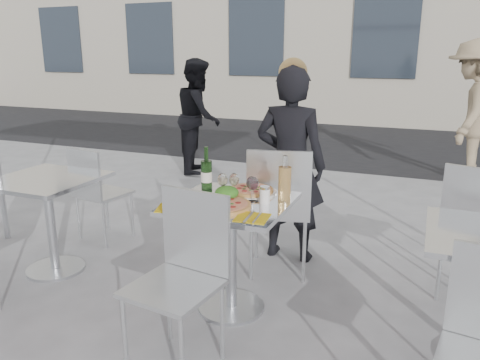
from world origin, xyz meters
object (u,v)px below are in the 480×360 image
at_px(woman_diner, 290,165).
at_px(wineglass_red_a, 253,184).
at_px(wineglass_white_a, 223,180).
at_px(chair_far, 279,202).
at_px(napkin_right, 252,217).
at_px(chair_near, 184,265).
at_px(sugar_shaker, 265,195).
at_px(napkin_left, 172,208).
at_px(salad_plate, 227,194).
at_px(pedestrian_a, 199,116).
at_px(side_table_left, 49,205).
at_px(wineglass_red_b, 252,184).
at_px(wine_bottle, 207,173).
at_px(main_table, 231,233).
at_px(pizza_far, 251,191).
at_px(carafe, 285,183).
at_px(pizza_near, 222,205).
at_px(side_chair_rfar, 480,224).
at_px(side_chair_lfar, 95,187).
at_px(pedestrian_b, 471,112).
at_px(wineglass_white_b, 234,180).

distance_m(woman_diner, wineglass_red_a, 0.90).
bearing_deg(woman_diner, wineglass_white_a, 78.20).
relative_size(chair_far, napkin_right, 4.98).
relative_size(chair_near, sugar_shaker, 8.80).
bearing_deg(napkin_left, salad_plate, 32.95).
bearing_deg(napkin_right, pedestrian_a, 116.13).
bearing_deg(side_table_left, wineglass_red_a, 2.01).
xyz_separation_m(side_table_left, napkin_left, (1.23, -0.26, 0.21)).
relative_size(chair_near, wineglass_red_b, 5.98).
height_order(woman_diner, napkin_right, woman_diner).
distance_m(side_table_left, wine_bottle, 1.30).
relative_size(wine_bottle, wineglass_red_b, 1.87).
xyz_separation_m(wineglass_red_b, napkin_right, (0.12, -0.29, -0.11)).
bearing_deg(napkin_left, main_table, 25.58).
bearing_deg(napkin_right, chair_near, -133.93).
bearing_deg(pizza_far, side_table_left, -172.12).
bearing_deg(carafe, napkin_left, -146.07).
distance_m(salad_plate, wineglass_white_a, 0.09).
bearing_deg(chair_far, pizza_near, 63.27).
relative_size(main_table, carafe, 2.59).
bearing_deg(side_chair_rfar, side_table_left, 29.95).
height_order(side_chair_rfar, pizza_near, side_chair_rfar).
distance_m(wineglass_red_a, napkin_right, 0.33).
distance_m(woman_diner, salad_plate, 0.93).
bearing_deg(salad_plate, wineglass_white_a, 140.12).
bearing_deg(sugar_shaker, main_table, -167.16).
bearing_deg(sugar_shaker, pedestrian_a, 123.20).
bearing_deg(wineglass_white_a, main_table, -37.68).
bearing_deg(chair_far, salad_plate, 57.26).
distance_m(side_chair_lfar, carafe, 1.96).
relative_size(side_chair_lfar, carafe, 2.96).
relative_size(pizza_near, wineglass_white_a, 2.24).
distance_m(sugar_shaker, napkin_right, 0.28).
bearing_deg(wineglass_red_a, pedestrian_a, 122.27).
bearing_deg(pedestrian_b, side_chair_lfar, -32.79).
bearing_deg(wineglass_red_b, pedestrian_a, 122.15).
relative_size(pizza_far, salad_plate, 1.52).
xyz_separation_m(wineglass_red_a, napkin_right, (0.10, -0.29, -0.11)).
xyz_separation_m(side_chair_lfar, napkin_left, (1.29, -0.87, 0.24)).
distance_m(pizza_near, pizza_far, 0.34).
distance_m(chair_far, salad_plate, 0.61).
xyz_separation_m(side_chair_rfar, pedestrian_a, (-3.37, 2.60, 0.22)).
distance_m(main_table, carafe, 0.47).
relative_size(pedestrian_b, wineglass_white_b, 11.56).
relative_size(side_table_left, pizza_near, 2.13).
bearing_deg(wineglass_white_a, side_chair_rfar, 21.30).
distance_m(pedestrian_b, napkin_right, 4.58).
xyz_separation_m(woman_diner, napkin_right, (0.13, -1.18, -0.03)).
height_order(side_chair_lfar, carafe, carafe).
xyz_separation_m(pizza_near, wineglass_red_a, (0.13, 0.17, 0.10)).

